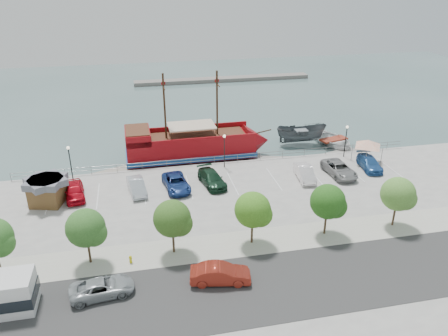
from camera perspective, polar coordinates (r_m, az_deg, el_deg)
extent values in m
plane|color=#405A58|center=(48.94, 1.64, -4.05)|extent=(160.00, 160.00, 0.00)
cube|color=#343434|center=(35.65, 7.86, -14.74)|extent=(100.00, 8.00, 0.04)
cube|color=#A8A594|center=(40.18, 5.02, -9.48)|extent=(100.00, 4.00, 0.05)
cylinder|color=slate|center=(54.94, -0.24, 1.57)|extent=(50.00, 0.06, 0.06)
cylinder|color=slate|center=(55.09, -0.23, 1.18)|extent=(50.00, 0.06, 0.06)
cube|color=slate|center=(101.44, -0.14, 11.51)|extent=(40.00, 3.00, 0.80)
cube|color=maroon|center=(58.08, -4.39, 2.84)|extent=(16.70, 5.44, 2.70)
cube|color=#1A4F9D|center=(58.42, -4.36, 2.03)|extent=(17.02, 5.75, 0.62)
cone|color=maroon|center=(59.97, 4.29, 3.56)|extent=(3.40, 5.04, 4.99)
cube|color=maroon|center=(56.85, -11.22, 4.17)|extent=(3.19, 5.24, 1.46)
cube|color=#522B19|center=(56.58, -11.28, 4.91)|extent=(2.98, 4.82, 0.12)
cube|color=#522B19|center=(57.65, -3.93, 4.17)|extent=(13.58, 4.77, 0.16)
cube|color=maroon|center=(59.79, -4.81, 5.23)|extent=(16.63, 0.45, 0.73)
cube|color=maroon|center=(55.16, -4.05, 3.55)|extent=(16.63, 0.45, 0.73)
cylinder|color=#382111|center=(56.85, -0.91, 8.41)|extent=(0.25, 0.25, 8.52)
cylinder|color=#382111|center=(55.91, -7.77, 7.90)|extent=(0.25, 0.25, 8.52)
cylinder|color=#382111|center=(56.18, -0.93, 10.95)|extent=(0.19, 3.12, 0.15)
cylinder|color=#382111|center=(55.22, -7.92, 10.48)|extent=(0.19, 3.12, 0.15)
cube|color=beige|center=(57.09, -4.28, 5.56)|extent=(6.08, 4.04, 0.12)
cylinder|color=#382111|center=(59.74, 5.00, 4.72)|extent=(2.59, 0.20, 0.61)
imported|color=#494E53|center=(64.38, 10.03, 4.19)|extent=(7.50, 3.73, 2.78)
imported|color=silver|center=(64.90, 14.11, 3.35)|extent=(6.64, 8.06, 1.45)
cube|color=gray|center=(56.09, -14.75, -0.75)|extent=(7.35, 4.60, 0.41)
cube|color=gray|center=(58.60, 6.31, 1.06)|extent=(6.54, 3.16, 0.36)
cube|color=gray|center=(62.04, 14.60, 1.75)|extent=(6.50, 3.71, 0.36)
cube|color=brown|center=(49.12, -22.03, -3.10)|extent=(3.74, 3.74, 2.23)
cube|color=slate|center=(48.54, -22.28, -1.66)|extent=(4.24, 4.24, 0.71)
cylinder|color=slate|center=(58.12, 16.37, 1.99)|extent=(0.08, 0.08, 2.16)
cylinder|color=slate|center=(59.78, 18.22, 2.38)|extent=(0.08, 0.08, 2.16)
cylinder|color=slate|center=(56.42, 18.04, 1.07)|extent=(0.08, 0.08, 2.16)
cylinder|color=slate|center=(58.13, 19.89, 1.50)|extent=(0.08, 0.08, 2.16)
pyramid|color=white|center=(57.42, 18.38, 3.50)|extent=(4.98, 4.98, 0.88)
imported|color=#9CA3A7|center=(35.17, -15.63, -14.82)|extent=(5.03, 2.79, 1.33)
imported|color=maroon|center=(35.03, -0.48, -13.67)|extent=(4.95, 2.46, 1.56)
cylinder|color=#D1C50E|center=(38.07, -12.09, -11.69)|extent=(0.23, 0.23, 0.58)
sphere|color=#D1C50E|center=(37.89, -12.13, -11.31)|extent=(0.25, 0.25, 0.25)
cylinder|color=black|center=(52.93, -19.38, 0.39)|extent=(0.12, 0.12, 4.00)
sphere|color=#FFF2CC|center=(52.15, -19.70, 2.50)|extent=(0.36, 0.36, 0.36)
cylinder|color=black|center=(53.35, 0.05, 2.07)|extent=(0.12, 0.12, 4.00)
sphere|color=#FFF2CC|center=(52.58, 0.05, 4.18)|extent=(0.36, 0.36, 0.36)
cylinder|color=black|center=(58.58, 15.57, 3.24)|extent=(0.12, 0.12, 4.00)
sphere|color=#FFF2CC|center=(57.88, 15.80, 5.17)|extent=(0.36, 0.36, 0.36)
sphere|color=#2F6023|center=(38.59, -27.15, -8.77)|extent=(2.20, 2.20, 2.20)
cylinder|color=#473321|center=(38.52, -17.20, -10.37)|extent=(0.20, 0.20, 2.20)
sphere|color=#2E5A22|center=(37.29, -17.64, -7.46)|extent=(3.20, 3.20, 3.20)
sphere|color=#2E5A22|center=(37.18, -16.67, -8.16)|extent=(2.20, 2.20, 2.20)
cylinder|color=#473321|center=(38.30, -6.62, -9.51)|extent=(0.20, 0.20, 2.20)
sphere|color=#30541C|center=(37.06, -6.80, -6.56)|extent=(3.20, 3.20, 3.20)
sphere|color=#30541C|center=(37.06, -5.79, -7.24)|extent=(2.20, 2.20, 2.20)
cylinder|color=#473321|center=(39.34, 3.67, -8.36)|extent=(0.20, 0.20, 2.20)
sphere|color=#3B711B|center=(38.14, 3.76, -5.46)|extent=(3.20, 3.20, 3.20)
sphere|color=#3B711B|center=(38.24, 4.74, -6.10)|extent=(2.20, 2.20, 2.20)
cylinder|color=#473321|center=(41.55, 13.09, -7.07)|extent=(0.20, 0.20, 2.20)
sphere|color=#215016|center=(40.41, 13.40, -4.29)|extent=(3.20, 3.20, 3.20)
sphere|color=#215016|center=(40.61, 14.29, -4.88)|extent=(2.20, 2.20, 2.20)
cylinder|color=#473321|center=(44.75, 21.32, -5.78)|extent=(0.20, 0.20, 2.20)
sphere|color=#4A7A2F|center=(43.70, 21.77, -3.17)|extent=(3.20, 3.20, 3.20)
sphere|color=#4A7A2F|center=(43.98, 22.55, -3.71)|extent=(2.20, 2.20, 2.20)
imported|color=#B90817|center=(49.37, -18.93, -2.83)|extent=(2.63, 5.08, 1.65)
imported|color=silver|center=(48.73, -11.34, -2.36)|extent=(2.26, 4.80, 1.52)
imported|color=navy|center=(48.86, -6.26, -1.94)|extent=(3.08, 5.59, 1.48)
imported|color=#133120|center=(49.51, -1.59, -1.39)|extent=(3.08, 5.57, 1.53)
imported|color=white|center=(51.67, 10.51, -0.64)|extent=(2.16, 4.89, 1.56)
imported|color=gray|center=(53.56, 14.81, -0.14)|extent=(2.89, 5.71, 1.55)
imported|color=#275798|center=(56.41, 18.47, 0.62)|extent=(2.70, 5.23, 1.45)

